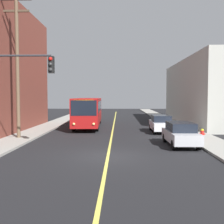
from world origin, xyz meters
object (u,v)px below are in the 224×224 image
city_bus (89,111)px  parked_car_white (161,123)px  fire_hydrant (202,134)px  parked_car_silver (180,134)px  utility_pole_near (17,59)px  traffic_signal_left_corner (19,81)px

city_bus → parked_car_white: (7.41, -4.62, -0.98)m
fire_hydrant → parked_car_white: bearing=112.4°
parked_car_white → fire_hydrant: 5.89m
parked_car_silver → utility_pole_near: 13.59m
parked_car_silver → traffic_signal_left_corner: traffic_signal_left_corner is taller
city_bus → traffic_signal_left_corner: traffic_signal_left_corner is taller
parked_car_white → utility_pole_near: (-11.92, -4.60, 5.50)m
parked_car_white → traffic_signal_left_corner: traffic_signal_left_corner is taller
city_bus → parked_car_silver: city_bus is taller
city_bus → parked_car_white: bearing=-32.0°
traffic_signal_left_corner → parked_car_silver: bearing=12.8°
traffic_signal_left_corner → city_bus: bearing=79.5°
city_bus → utility_pole_near: (-4.52, -9.22, 4.52)m
utility_pole_near → traffic_signal_left_corner: utility_pole_near is taller
parked_car_silver → utility_pole_near: (-12.18, 2.49, 5.50)m
traffic_signal_left_corner → fire_hydrant: size_ratio=7.14×
parked_car_silver → utility_pole_near: utility_pole_near is taller
parked_car_white → fire_hydrant: parked_car_white is taller
city_bus → traffic_signal_left_corner: bearing=-100.5°
city_bus → utility_pole_near: utility_pole_near is taller
city_bus → traffic_signal_left_corner: size_ratio=2.04×
parked_car_white → utility_pole_near: utility_pole_near is taller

